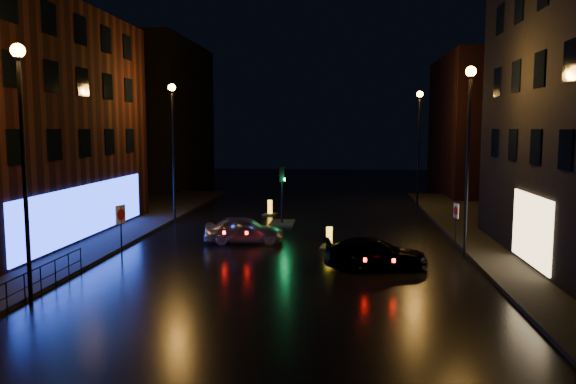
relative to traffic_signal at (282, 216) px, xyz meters
name	(u,v)px	position (x,y,z in m)	size (l,w,h in m)	color
ground	(273,292)	(1.20, -14.00, -0.50)	(120.00, 120.00, 0.00)	black
pavement_left	(23,238)	(-12.80, -6.00, -0.43)	(12.00, 44.00, 0.15)	black
building_far_left	(155,115)	(-14.80, 21.00, 6.50)	(8.00, 16.00, 14.00)	black
building_far_right	(487,125)	(16.20, 18.00, 5.50)	(8.00, 14.00, 12.00)	black
street_lamp_lnear	(22,134)	(-6.60, -16.00, 5.06)	(0.44, 0.44, 8.37)	black
street_lamp_lfar	(173,131)	(-6.60, 0.00, 5.06)	(0.44, 0.44, 8.37)	black
street_lamp_rnear	(469,132)	(9.00, -8.00, 5.06)	(0.44, 0.44, 8.37)	black
street_lamp_rfar	(419,131)	(9.00, 8.00, 5.06)	(0.44, 0.44, 8.37)	black
traffic_signal	(282,216)	(0.00, 0.00, 0.00)	(1.40, 2.40, 3.45)	black
guard_railing	(40,273)	(-6.80, -15.00, 0.24)	(0.05, 6.04, 1.00)	black
silver_hatchback	(244,230)	(-1.30, -5.64, 0.17)	(1.59, 3.96, 1.35)	#B8BAC1
dark_sedan	(376,254)	(4.97, -10.22, 0.12)	(1.74, 4.27, 1.24)	black
bollard_near	(329,243)	(2.98, -6.47, -0.28)	(0.93, 1.27, 1.03)	black
bollard_far	(270,212)	(-1.19, 3.60, -0.28)	(0.98, 1.27, 0.99)	black
road_sign_left	(121,219)	(-5.91, -10.02, 1.33)	(0.22, 0.58, 2.45)	black
road_sign_right	(456,215)	(9.01, -5.83, 1.12)	(0.17, 0.52, 2.16)	black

